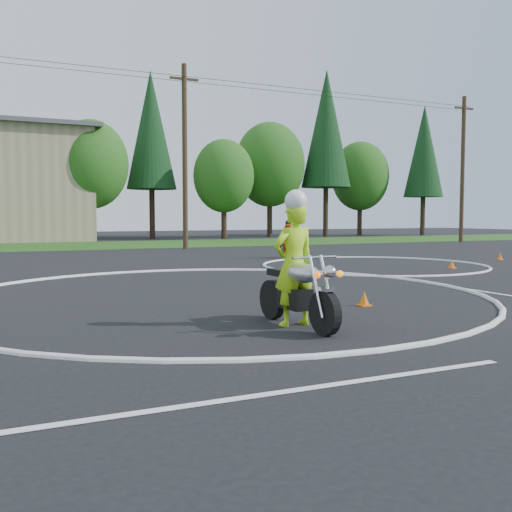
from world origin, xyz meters
name	(u,v)px	position (x,y,z in m)	size (l,w,h in m)	color
ground	(276,316)	(0.00, 0.00, 0.00)	(120.00, 120.00, 0.00)	black
grass_strip	(77,246)	(0.00, 27.00, 0.01)	(120.00, 10.00, 0.02)	#1E4714
course_markings	(275,284)	(2.17, 4.35, 0.01)	(19.05, 19.05, 0.12)	silver
primary_motorcycle	(298,291)	(-0.10, -1.02, 0.58)	(0.80, 2.29, 1.20)	black
rider_primary_grp	(294,260)	(-0.11, -0.88, 1.08)	(0.76, 0.53, 2.23)	#A5E418
rider_second_grp	(288,245)	(6.91, 12.56, 0.58)	(0.67, 1.73, 1.64)	black
traffic_cones	(414,271)	(7.11, 4.69, 0.14)	(22.86, 7.92, 0.30)	orange
treeline	(248,158)	(14.78, 34.61, 6.62)	(38.20, 8.10, 14.52)	#382619
utility_poles	(185,154)	(5.00, 21.00, 5.20)	(41.60, 1.12, 10.00)	#473321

